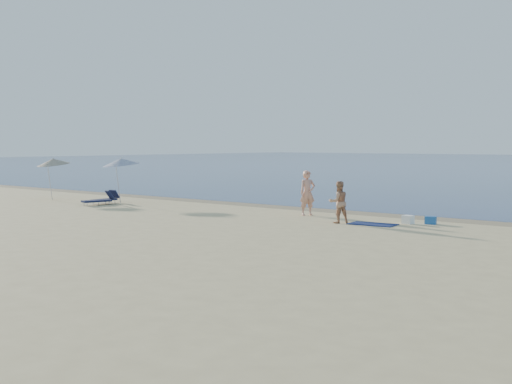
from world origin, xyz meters
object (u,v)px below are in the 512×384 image
(blue_cooler, at_px, (431,220))
(person_left, at_px, (307,193))
(person_right, at_px, (339,202))
(umbrella_near, at_px, (121,162))

(blue_cooler, bearing_deg, person_left, 168.74)
(person_left, distance_m, blue_cooler, 5.56)
(person_right, relative_size, umbrella_near, 0.65)
(person_right, height_order, umbrella_near, umbrella_near)
(blue_cooler, bearing_deg, umbrella_near, 170.10)
(umbrella_near, bearing_deg, blue_cooler, 27.70)
(person_right, xyz_separation_m, blue_cooler, (3.01, 1.93, -0.68))
(person_left, xyz_separation_m, umbrella_near, (-10.91, -1.24, 1.20))
(person_left, xyz_separation_m, blue_cooler, (5.49, 0.43, -0.83))
(umbrella_near, bearing_deg, person_left, 28.38)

